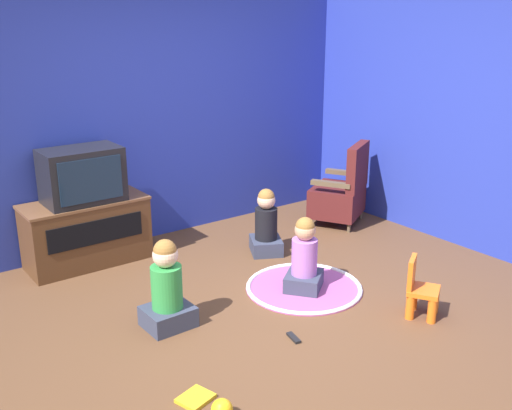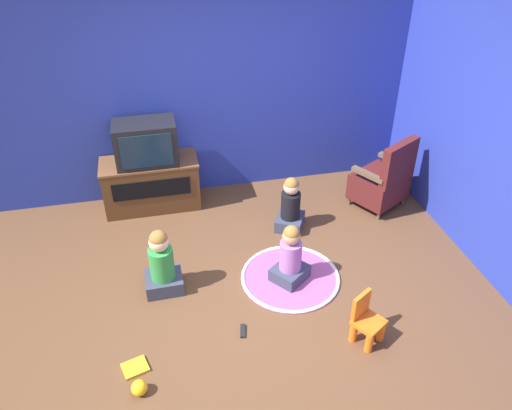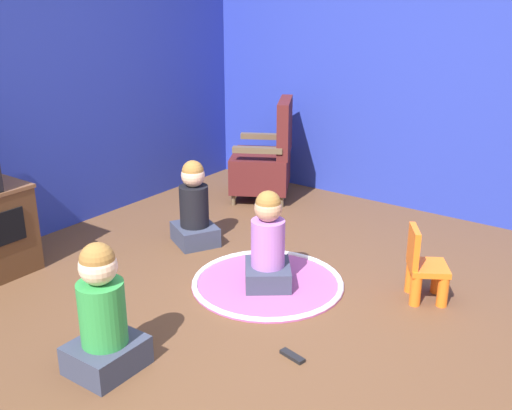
{
  "view_description": "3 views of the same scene",
  "coord_description": "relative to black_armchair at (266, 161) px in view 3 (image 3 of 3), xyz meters",
  "views": [
    {
      "loc": [
        -2.64,
        -3.26,
        2.26
      ],
      "look_at": [
        0.09,
        0.41,
        0.77
      ],
      "focal_mm": 42.0,
      "sensor_mm": 36.0,
      "label": 1
    },
    {
      "loc": [
        -0.7,
        -3.35,
        3.4
      ],
      "look_at": [
        0.13,
        0.32,
        0.86
      ],
      "focal_mm": 35.0,
      "sensor_mm": 36.0,
      "label": 2
    },
    {
      "loc": [
        -2.42,
        -1.79,
        1.82
      ],
      "look_at": [
        0.17,
        0.1,
        0.66
      ],
      "focal_mm": 42.0,
      "sensor_mm": 36.0,
      "label": 3
    }
  ],
  "objects": [
    {
      "name": "ground_plane",
      "position": [
        -1.87,
        -1.23,
        -0.35
      ],
      "size": [
        30.0,
        30.0,
        0.0
      ],
      "primitive_type": "plane",
      "color": "brown"
    },
    {
      "name": "wall_right",
      "position": [
        0.56,
        -1.62,
        0.91
      ],
      "size": [
        0.12,
        5.22,
        2.53
      ],
      "color": "#23339E",
      "rests_on": "ground_plane"
    },
    {
      "name": "black_armchair",
      "position": [
        0.0,
        0.0,
        0.0
      ],
      "size": [
        0.76,
        0.73,
        0.91
      ],
      "rotation": [
        0.0,
        0.0,
        3.65
      ],
      "color": "brown",
      "rests_on": "ground_plane"
    },
    {
      "name": "yellow_kid_chair",
      "position": [
        -1.0,
        -1.9,
        -0.16
      ],
      "size": [
        0.33,
        0.32,
        0.47
      ],
      "rotation": [
        0.0,
        0.0,
        0.55
      ],
      "color": "orange",
      "rests_on": "ground_plane"
    },
    {
      "name": "play_mat",
      "position": [
        -1.41,
        -1.01,
        -0.34
      ],
      "size": [
        0.99,
        0.99,
        0.04
      ],
      "color": "#A54C8C",
      "rests_on": "ground_plane"
    },
    {
      "name": "child_watching_left",
      "position": [
        -2.65,
        -0.89,
        -0.05
      ],
      "size": [
        0.36,
        0.31,
        0.69
      ],
      "rotation": [
        0.0,
        0.0,
        0.02
      ],
      "color": "#33384C",
      "rests_on": "ground_plane"
    },
    {
      "name": "child_watching_center",
      "position": [
        -1.43,
        -1.02,
        -0.07
      ],
      "size": [
        0.44,
        0.43,
        0.65
      ],
      "rotation": [
        0.0,
        0.0,
        0.66
      ],
      "color": "#33384C",
      "rests_on": "ground_plane"
    },
    {
      "name": "child_watching_right",
      "position": [
        -1.18,
        -0.18,
        -0.07
      ],
      "size": [
        0.41,
        0.43,
        0.65
      ],
      "rotation": [
        0.0,
        0.0,
        1.09
      ],
      "color": "#33384C",
      "rests_on": "ground_plane"
    },
    {
      "name": "remote_control",
      "position": [
        -2.02,
        -1.6,
        -0.34
      ],
      "size": [
        0.07,
        0.16,
        0.02
      ],
      "rotation": [
        0.0,
        0.0,
        1.36
      ],
      "color": "black",
      "rests_on": "ground_plane"
    }
  ]
}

